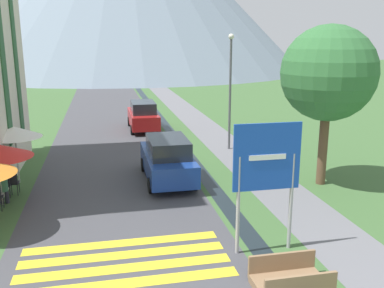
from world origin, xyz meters
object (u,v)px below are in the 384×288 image
(parked_car_far, at_px, (143,116))
(cafe_chair_far_right, at_px, (12,182))
(cafe_chair_far_left, at_px, (5,184))
(streetlamp, at_px, (230,83))
(person_seated_near, at_px, (3,185))
(cafe_umbrella_rear_white, at_px, (14,132))
(tree_by_path, at_px, (328,74))
(road_sign, at_px, (267,169))
(parked_car_near, at_px, (167,159))
(footbridge, at_px, (290,280))

(parked_car_far, height_order, cafe_chair_far_right, parked_car_far)
(cafe_chair_far_left, xyz_separation_m, streetlamp, (10.05, 5.20, 2.93))
(cafe_chair_far_left, xyz_separation_m, person_seated_near, (0.07, -0.56, 0.16))
(cafe_umbrella_rear_white, xyz_separation_m, tree_by_path, (11.87, -2.62, 2.28))
(road_sign, distance_m, streetlamp, 11.21)
(road_sign, bearing_deg, cafe_chair_far_right, 141.73)
(parked_car_near, relative_size, cafe_chair_far_left, 5.24)
(road_sign, distance_m, footbridge, 2.84)
(tree_by_path, bearing_deg, footbridge, -122.96)
(road_sign, distance_m, cafe_chair_far_left, 9.81)
(road_sign, relative_size, person_seated_near, 2.94)
(footbridge, distance_m, parked_car_far, 18.67)
(cafe_chair_far_right, distance_m, cafe_umbrella_rear_white, 2.17)
(parked_car_far, bearing_deg, road_sign, -84.31)
(parked_car_near, distance_m, person_seated_near, 6.17)
(parked_car_far, height_order, person_seated_near, parked_car_far)
(footbridge, relative_size, cafe_chair_far_right, 2.00)
(cafe_umbrella_rear_white, bearing_deg, cafe_chair_far_right, -88.06)
(footbridge, distance_m, person_seated_near, 10.39)
(parked_car_near, bearing_deg, footbridge, -79.15)
(footbridge, xyz_separation_m, tree_by_path, (4.35, 6.71, 4.14))
(parked_car_far, distance_m, streetlamp, 7.45)
(parked_car_far, relative_size, streetlamp, 0.74)
(cafe_chair_far_right, height_order, person_seated_near, person_seated_near)
(parked_car_far, distance_m, person_seated_near, 13.02)
(person_seated_near, xyz_separation_m, streetlamp, (9.97, 5.76, 2.77))
(person_seated_near, bearing_deg, cafe_umbrella_rear_white, 87.43)
(road_sign, relative_size, parked_car_near, 0.80)
(road_sign, height_order, cafe_chair_far_right, road_sign)
(parked_car_far, xyz_separation_m, person_seated_near, (-6.02, -11.54, -0.24))
(parked_car_near, bearing_deg, cafe_chair_far_left, -173.11)
(road_sign, bearing_deg, cafe_chair_far_left, 143.60)
(road_sign, bearing_deg, footbridge, -91.90)
(parked_car_near, height_order, cafe_chair_far_left, parked_car_near)
(cafe_chair_far_right, xyz_separation_m, tree_by_path, (11.82, -1.12, 3.86))
(parked_car_near, height_order, cafe_umbrella_rear_white, cafe_umbrella_rear_white)
(cafe_chair_far_left, bearing_deg, cafe_umbrella_rear_white, 102.26)
(footbridge, relative_size, parked_car_far, 0.39)
(parked_car_near, bearing_deg, parked_car_far, 90.01)
(footbridge, relative_size, parked_car_near, 0.38)
(footbridge, bearing_deg, streetlamp, 79.61)
(cafe_chair_far_right, height_order, tree_by_path, tree_by_path)
(cafe_umbrella_rear_white, distance_m, person_seated_near, 2.69)
(parked_car_far, xyz_separation_m, cafe_umbrella_rear_white, (-5.92, -9.26, 1.18))
(footbridge, height_order, parked_car_far, parked_car_far)
(streetlamp, bearing_deg, parked_car_far, 124.35)
(road_sign, distance_m, person_seated_near, 9.41)
(parked_car_far, bearing_deg, streetlamp, -55.65)
(footbridge, distance_m, streetlamp, 13.42)
(road_sign, bearing_deg, tree_by_path, 48.35)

